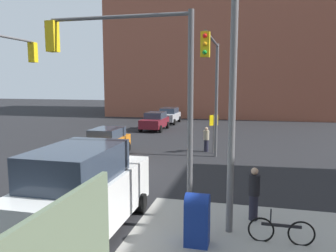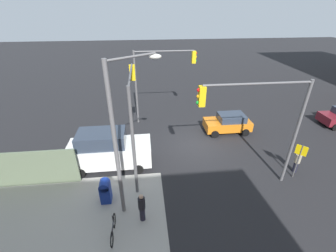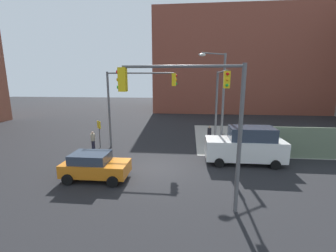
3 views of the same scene
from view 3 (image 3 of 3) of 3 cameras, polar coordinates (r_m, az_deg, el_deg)
ground_plane at (r=15.30m, az=-3.79°, el=-10.82°), size 120.00×120.00×0.00m
sidewalk_corner at (r=24.58m, az=21.13°, el=-2.88°), size 12.00×12.00×0.01m
building_warehouse_north at (r=48.95m, az=17.35°, el=14.71°), size 32.00×18.00×17.76m
traffic_signal_nw_corner at (r=19.04m, az=-8.47°, el=7.96°), size 5.89×0.36×6.50m
traffic_signal_se_corner at (r=9.52m, az=6.17°, el=4.22°), size 5.34×0.36×6.50m
traffic_signal_ne_corner at (r=16.72m, az=13.03°, el=7.11°), size 0.36×5.03×6.50m
street_lamp_corner at (r=19.72m, az=13.11°, el=8.04°), size 2.35×1.66×8.00m
warning_sign_two_way at (r=20.25m, az=-17.08°, el=-0.84°), size 0.48×0.48×2.40m
mailbox_blue at (r=19.98m, az=16.52°, el=-3.57°), size 0.56×0.64×1.43m
sedan_orange at (r=14.21m, az=-18.12°, el=-9.56°), size 3.85×2.02×1.62m
van_white_delivery at (r=16.86m, az=19.15°, el=-4.71°), size 5.40×2.32×2.62m
pedestrian_crossing at (r=20.17m, az=-18.51°, el=-3.43°), size 0.36×0.36×1.56m
pedestrian_waiting at (r=21.11m, az=10.45°, el=-2.11°), size 0.36×0.36×1.71m
bicycle_leaning_on_fence at (r=22.07m, az=13.88°, el=-3.11°), size 0.05×1.75×0.97m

